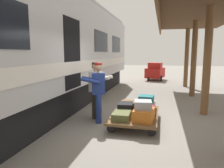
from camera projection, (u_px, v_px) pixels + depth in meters
name	position (u px, v px, depth m)	size (l,w,h in m)	color
ground_plane	(133.00, 124.00, 5.91)	(60.00, 60.00, 0.00)	gray
train_car	(27.00, 50.00, 6.37)	(3.03, 16.90, 4.00)	#B7BABF
luggage_cart	(135.00, 115.00, 5.91)	(1.26, 2.04, 0.29)	brown
suitcase_black_hardshell	(125.00, 108.00, 5.95)	(0.41, 0.51, 0.29)	black
suitcase_brown_leather	(128.00, 105.00, 6.49)	(0.47, 0.48, 0.21)	brown
suitcase_orange_carryall	(144.00, 115.00, 5.28)	(0.48, 0.62, 0.29)	#CC6B23
suitcase_olive_duffel	(122.00, 115.00, 5.42)	(0.44, 0.62, 0.18)	brown
suitcase_burgundy_valise	(145.00, 110.00, 5.82)	(0.49, 0.58, 0.23)	maroon
suitcase_cream_canvas	(147.00, 106.00, 6.36)	(0.47, 0.53, 0.21)	beige
suitcase_gray_aluminum	(143.00, 105.00, 5.26)	(0.42, 0.40, 0.21)	#9EA0A5
suitcase_teal_softside	(146.00, 99.00, 6.36)	(0.42, 0.42, 0.20)	#1E666B
porter_in_overalls	(98.00, 90.00, 5.95)	(0.73, 0.55, 1.70)	navy
porter_by_door	(96.00, 88.00, 6.32)	(0.69, 0.46, 1.70)	#332D28
baggage_tug	(155.00, 72.00, 15.43)	(1.45, 1.90, 1.30)	#B21E19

